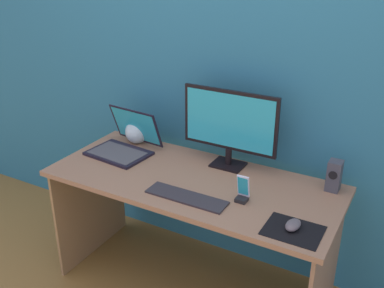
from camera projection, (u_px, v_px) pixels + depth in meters
The scene contains 11 objects.
ground_plane at pixel (192, 285), 2.68m from camera, with size 8.00×8.00×0.00m, color olive.
wall_back at pixel (230, 65), 2.51m from camera, with size 6.00×0.04×2.50m, color teal.
desk at pixel (193, 202), 2.44m from camera, with size 1.56×0.67×0.73m.
monitor at pixel (230, 125), 2.42m from camera, with size 0.55×0.14×0.44m.
speaker_right at pixel (334, 176), 2.24m from camera, with size 0.07×0.08×0.16m.
laptop at pixel (124, 144), 2.68m from camera, with size 0.38×0.36×0.25m.
fishbowl at pixel (137, 132), 2.80m from camera, with size 0.15×0.15×0.15m, color silver.
keyboard_external at pixel (186, 197), 2.20m from camera, with size 0.42×0.12×0.01m, color #2D292E.
mousepad at pixel (293, 230), 1.95m from camera, with size 0.25×0.20×0.00m, color black.
mouse at pixel (293, 225), 1.95m from camera, with size 0.06×0.10×0.04m, color #575054.
phone_in_dock at pixel (243, 192), 2.16m from camera, with size 0.06×0.06×0.14m.
Camera 1 is at (1.02, -1.83, 1.87)m, focal length 41.83 mm.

